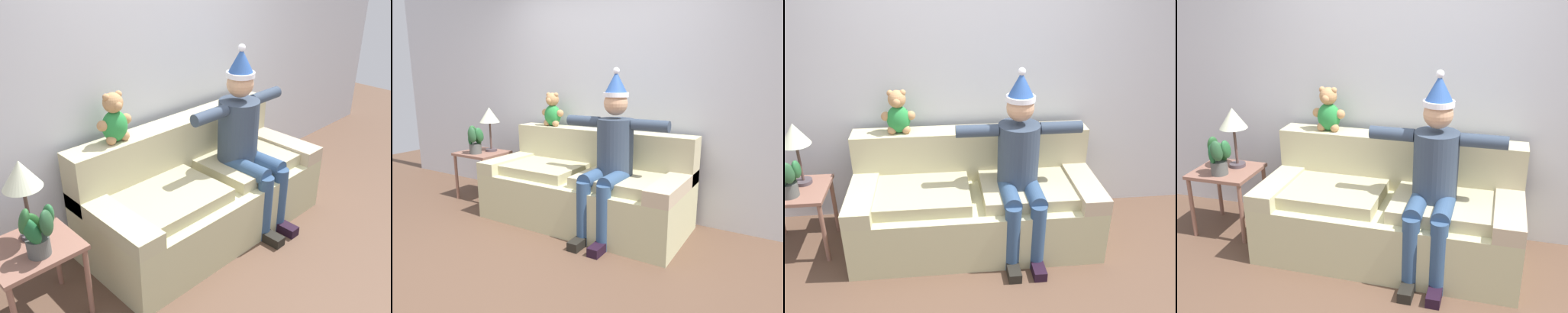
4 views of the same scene
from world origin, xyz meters
TOP-DOWN VIEW (x-y plane):
  - back_wall at (0.00, 1.55)m, footprint 7.00×0.10m
  - couch at (0.00, 1.02)m, footprint 2.07×0.91m
  - person_seated at (0.36, 0.85)m, footprint 1.02×0.77m
  - teddy_bear at (-0.62, 1.30)m, footprint 0.29×0.17m
  - side_table at (-1.49, 1.01)m, footprint 0.54×0.48m
  - table_lamp at (-1.43, 1.11)m, footprint 0.24×0.24m
  - potted_plant at (-1.47, 0.90)m, footprint 0.23×0.23m

SIDE VIEW (x-z plane):
  - couch at x=0.00m, z-range -0.11..0.82m
  - side_table at x=-1.49m, z-range 0.20..0.77m
  - potted_plant at x=-1.47m, z-range 0.57..0.93m
  - person_seated at x=0.36m, z-range 0.02..1.57m
  - table_lamp at x=-1.43m, z-range 0.73..1.27m
  - teddy_bear at x=-0.62m, z-range 0.90..1.29m
  - back_wall at x=0.00m, z-range 0.00..2.70m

